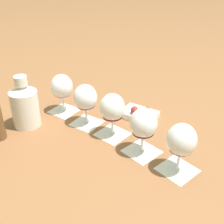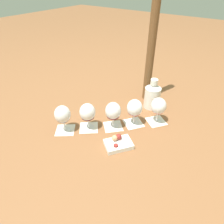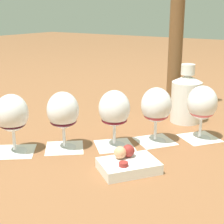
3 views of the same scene
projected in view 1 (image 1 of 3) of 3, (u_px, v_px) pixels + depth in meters
The scene contains 13 objects.
ground_plane at pixel (112, 135), 1.09m from camera, with size 8.00×8.00×0.00m, color brown.
tasting_card_0 at pixel (64, 111), 1.25m from camera, with size 0.15×0.15×0.00m.
tasting_card_1 at pixel (87, 123), 1.16m from camera, with size 0.15×0.15×0.00m.
tasting_card_2 at pixel (112, 134), 1.09m from camera, with size 0.16×0.16×0.00m.
tasting_card_3 at pixel (142, 151), 1.00m from camera, with size 0.15×0.15×0.00m.
tasting_card_4 at pixel (177, 170), 0.91m from camera, with size 0.15×0.15×0.00m.
wine_glass_0 at pixel (62, 88), 1.20m from camera, with size 0.09×0.09×0.17m.
wine_glass_1 at pixel (85, 99), 1.11m from camera, with size 0.09×0.09×0.17m.
wine_glass_2 at pixel (112, 109), 1.04m from camera, with size 0.09×0.09×0.17m.
wine_glass_3 at pixel (143, 125), 0.94m from camera, with size 0.09×0.09×0.17m.
wine_glass_4 at pixel (181, 142), 0.86m from camera, with size 0.09×0.09×0.17m.
ceramic_vase at pixel (25, 105), 1.11m from camera, with size 0.11×0.11×0.21m.
snack_dish at pixel (139, 114), 1.19m from camera, with size 0.17×0.18×0.06m.
Camera 1 is at (0.90, -0.05, 0.62)m, focal length 45.00 mm.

